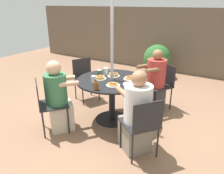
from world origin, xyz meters
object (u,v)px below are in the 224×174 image
(patio_chair_west, at_px, (161,83))
(pancake_plate_d, at_px, (130,78))
(pancake_plate_b, at_px, (100,78))
(drinking_glass_a, at_px, (94,79))
(patio_chair_north, at_px, (85,76))
(pancake_plate_e, at_px, (130,84))
(drinking_glass_b, at_px, (106,71))
(patio_table, at_px, (112,88))
(coffee_cup, at_px, (99,73))
(patio_chair_south, at_px, (142,123))
(diner_east, at_px, (58,99))
(syrup_bottle, at_px, (96,86))
(pancake_plate_c, at_px, (113,85))
(potted_shrub, at_px, (157,59))
(diner_south, at_px, (136,116))
(diner_west, at_px, (154,83))
(patio_chair_east, at_px, (48,102))
(pancake_plate_a, at_px, (114,75))

(patio_chair_west, xyz_separation_m, pancake_plate_d, (-0.31, -0.75, 0.26))
(pancake_plate_b, distance_m, drinking_glass_a, 0.20)
(patio_chair_north, height_order, pancake_plate_e, patio_chair_north)
(drinking_glass_b, bearing_deg, patio_table, -35.90)
(patio_chair_west, xyz_separation_m, coffee_cup, (-0.87, -0.84, 0.30))
(coffee_cup, bearing_deg, patio_chair_south, -31.96)
(patio_chair_west, relative_size, pancake_plate_d, 4.07)
(diner_east, height_order, syrup_bottle, diner_east)
(patio_table, relative_size, patio_chair_north, 1.39)
(pancake_plate_c, bearing_deg, potted_shrub, 96.86)
(drinking_glass_b, bearing_deg, patio_chair_south, -37.02)
(pancake_plate_d, bearing_deg, coffee_cup, -170.99)
(coffee_cup, height_order, potted_shrub, potted_shrub)
(patio_chair_west, relative_size, potted_shrub, 0.97)
(pancake_plate_c, xyz_separation_m, syrup_bottle, (-0.13, -0.28, 0.05))
(pancake_plate_c, bearing_deg, pancake_plate_d, 77.43)
(patio_chair_west, height_order, syrup_bottle, syrup_bottle)
(pancake_plate_e, relative_size, syrup_bottle, 1.25)
(patio_chair_south, distance_m, coffee_cup, 1.40)
(patio_chair_north, bearing_deg, patio_chair_west, 132.52)
(patio_chair_west, distance_m, potted_shrub, 1.96)
(pancake_plate_b, bearing_deg, diner_south, -27.16)
(patio_chair_south, xyz_separation_m, coffee_cup, (-1.16, 0.73, 0.30))
(patio_chair_north, distance_m, pancake_plate_d, 1.28)
(diner_west, distance_m, pancake_plate_b, 1.11)
(drinking_glass_b, bearing_deg, diner_south, -36.98)
(diner_west, height_order, drinking_glass_a, diner_west)
(pancake_plate_c, relative_size, pancake_plate_e, 1.00)
(drinking_glass_b, bearing_deg, pancake_plate_c, -46.02)
(syrup_bottle, xyz_separation_m, coffee_cup, (-0.34, 0.59, -0.01))
(patio_chair_east, bearing_deg, patio_table, 90.00)
(diner_south, height_order, pancake_plate_a, diner_south)
(coffee_cup, relative_size, drinking_glass_a, 0.90)
(diner_south, distance_m, drinking_glass_a, 0.98)
(patio_chair_east, xyz_separation_m, patio_chair_south, (1.52, 0.19, 0.00))
(diner_south, distance_m, pancake_plate_e, 0.65)
(patio_chair_south, bearing_deg, syrup_bottle, 117.79)
(diner_east, distance_m, pancake_plate_d, 1.22)
(drinking_glass_a, xyz_separation_m, drinking_glass_b, (-0.05, 0.44, 0.01))
(syrup_bottle, bearing_deg, patio_table, 93.77)
(diner_south, xyz_separation_m, patio_chair_west, (-0.16, 1.46, -0.02))
(patio_table, bearing_deg, diner_east, -128.41)
(syrup_bottle, bearing_deg, coffee_cup, 120.30)
(coffee_cup, bearing_deg, potted_shrub, 87.55)
(diner_west, xyz_separation_m, pancake_plate_a, (-0.53, -0.62, 0.25))
(patio_table, distance_m, syrup_bottle, 0.56)
(patio_chair_south, xyz_separation_m, pancake_plate_d, (-0.61, 0.82, 0.26))
(patio_chair_south, relative_size, drinking_glass_a, 7.61)
(coffee_cup, relative_size, potted_shrub, 0.11)
(potted_shrub, bearing_deg, pancake_plate_a, -86.99)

